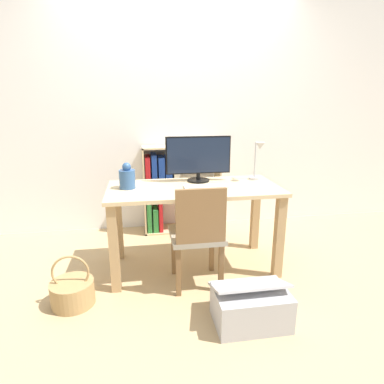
{
  "coord_description": "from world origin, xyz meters",
  "views": [
    {
      "loc": [
        -0.43,
        -2.52,
        1.41
      ],
      "look_at": [
        0.0,
        0.1,
        0.65
      ],
      "focal_mm": 30.0,
      "sensor_mm": 36.0,
      "label": 1
    }
  ],
  "objects_px": {
    "monitor": "(198,157)",
    "basket": "(73,292)",
    "chair": "(198,233)",
    "storage_box": "(251,305)",
    "keyboard": "(206,187)",
    "vase": "(127,178)",
    "desk_lamp": "(258,157)",
    "bookshelf": "(168,186)"
  },
  "relations": [
    {
      "from": "keyboard",
      "to": "storage_box",
      "type": "xyz_separation_m",
      "value": [
        0.15,
        -0.76,
        -0.61
      ]
    },
    {
      "from": "keyboard",
      "to": "vase",
      "type": "relative_size",
      "value": 1.69
    },
    {
      "from": "desk_lamp",
      "to": "bookshelf",
      "type": "bearing_deg",
      "value": 133.95
    },
    {
      "from": "chair",
      "to": "basket",
      "type": "bearing_deg",
      "value": 177.43
    },
    {
      "from": "vase",
      "to": "chair",
      "type": "height_order",
      "value": "vase"
    },
    {
      "from": "monitor",
      "to": "keyboard",
      "type": "xyz_separation_m",
      "value": [
        0.02,
        -0.23,
        -0.21
      ]
    },
    {
      "from": "chair",
      "to": "storage_box",
      "type": "relative_size",
      "value": 1.72
    },
    {
      "from": "chair",
      "to": "storage_box",
      "type": "xyz_separation_m",
      "value": [
        0.26,
        -0.48,
        -0.33
      ]
    },
    {
      "from": "vase",
      "to": "bookshelf",
      "type": "xyz_separation_m",
      "value": [
        0.4,
        0.83,
        -0.3
      ]
    },
    {
      "from": "chair",
      "to": "keyboard",
      "type": "bearing_deg",
      "value": 59.44
    },
    {
      "from": "monitor",
      "to": "desk_lamp",
      "type": "relative_size",
      "value": 1.65
    },
    {
      "from": "keyboard",
      "to": "chair",
      "type": "bearing_deg",
      "value": -112.84
    },
    {
      "from": "vase",
      "to": "monitor",
      "type": "bearing_deg",
      "value": 13.63
    },
    {
      "from": "chair",
      "to": "basket",
      "type": "relative_size",
      "value": 2.18
    },
    {
      "from": "monitor",
      "to": "basket",
      "type": "distance_m",
      "value": 1.45
    },
    {
      "from": "chair",
      "to": "storage_box",
      "type": "height_order",
      "value": "chair"
    },
    {
      "from": "monitor",
      "to": "storage_box",
      "type": "height_order",
      "value": "monitor"
    },
    {
      "from": "bookshelf",
      "to": "storage_box",
      "type": "distance_m",
      "value": 1.75
    },
    {
      "from": "monitor",
      "to": "chair",
      "type": "distance_m",
      "value": 0.71
    },
    {
      "from": "desk_lamp",
      "to": "chair",
      "type": "bearing_deg",
      "value": -144.23
    },
    {
      "from": "desk_lamp",
      "to": "basket",
      "type": "distance_m",
      "value": 1.82
    },
    {
      "from": "monitor",
      "to": "vase",
      "type": "distance_m",
      "value": 0.64
    },
    {
      "from": "vase",
      "to": "chair",
      "type": "distance_m",
      "value": 0.72
    },
    {
      "from": "chair",
      "to": "bookshelf",
      "type": "height_order",
      "value": "bookshelf"
    },
    {
      "from": "storage_box",
      "to": "basket",
      "type": "bearing_deg",
      "value": 161.56
    },
    {
      "from": "monitor",
      "to": "vase",
      "type": "xyz_separation_m",
      "value": [
        -0.61,
        -0.15,
        -0.13
      ]
    },
    {
      "from": "monitor",
      "to": "desk_lamp",
      "type": "bearing_deg",
      "value": -7.4
    },
    {
      "from": "desk_lamp",
      "to": "storage_box",
      "type": "height_order",
      "value": "desk_lamp"
    },
    {
      "from": "keyboard",
      "to": "desk_lamp",
      "type": "height_order",
      "value": "desk_lamp"
    },
    {
      "from": "monitor",
      "to": "bookshelf",
      "type": "relative_size",
      "value": 0.6
    },
    {
      "from": "bookshelf",
      "to": "basket",
      "type": "distance_m",
      "value": 1.56
    },
    {
      "from": "basket",
      "to": "storage_box",
      "type": "height_order",
      "value": "basket"
    },
    {
      "from": "chair",
      "to": "storage_box",
      "type": "bearing_deg",
      "value": -68.77
    },
    {
      "from": "keyboard",
      "to": "storage_box",
      "type": "bearing_deg",
      "value": -78.92
    },
    {
      "from": "monitor",
      "to": "desk_lamp",
      "type": "distance_m",
      "value": 0.52
    },
    {
      "from": "monitor",
      "to": "desk_lamp",
      "type": "xyz_separation_m",
      "value": [
        0.51,
        -0.07,
        -0.01
      ]
    },
    {
      "from": "desk_lamp",
      "to": "bookshelf",
      "type": "xyz_separation_m",
      "value": [
        -0.72,
        0.75,
        -0.43
      ]
    },
    {
      "from": "bookshelf",
      "to": "monitor",
      "type": "bearing_deg",
      "value": -72.96
    },
    {
      "from": "keyboard",
      "to": "monitor",
      "type": "bearing_deg",
      "value": 95.49
    },
    {
      "from": "vase",
      "to": "bookshelf",
      "type": "distance_m",
      "value": 0.97
    },
    {
      "from": "vase",
      "to": "chair",
      "type": "bearing_deg",
      "value": -34.8
    },
    {
      "from": "vase",
      "to": "keyboard",
      "type": "bearing_deg",
      "value": -7.23
    }
  ]
}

